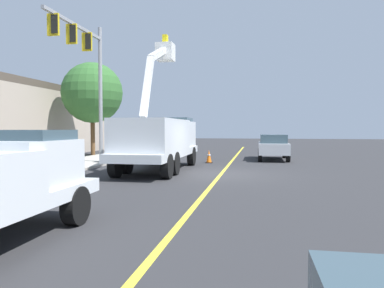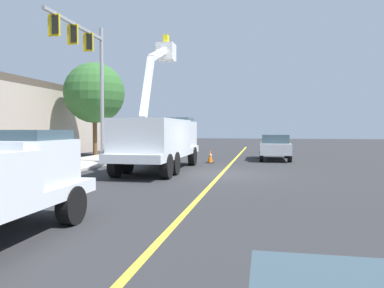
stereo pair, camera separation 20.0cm
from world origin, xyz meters
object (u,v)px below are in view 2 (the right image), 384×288
Objects in this scene: passing_minivan at (275,145)px; traffic_cone_mid_front at (210,157)px; utility_bucket_truck at (160,138)px; traffic_signal_mast at (87,62)px.

traffic_cone_mid_front is (-3.07, 3.91, -0.58)m from passing_minivan.
traffic_cone_mid_front is (4.32, -1.89, -1.22)m from utility_bucket_truck.
utility_bucket_truck is 4.88m from traffic_cone_mid_front.
utility_bucket_truck is 1.02× the size of traffic_signal_mast.
traffic_signal_mast is at bearing 76.55° from utility_bucket_truck.
passing_minivan is 0.60× the size of traffic_signal_mast.
passing_minivan is at bearing -51.87° from traffic_cone_mid_front.
utility_bucket_truck reaches higher than traffic_cone_mid_front.
utility_bucket_truck is 10.38× the size of traffic_cone_mid_front.
passing_minivan is 6.08× the size of traffic_cone_mid_front.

